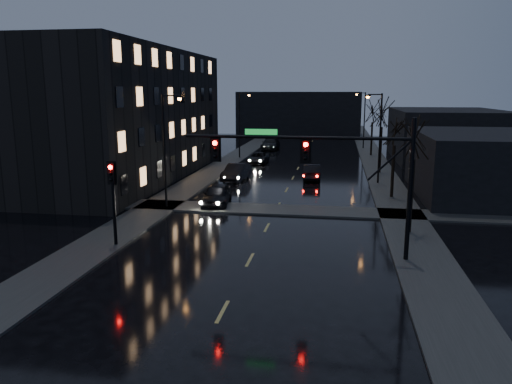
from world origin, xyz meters
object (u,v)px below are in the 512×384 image
at_px(oncoming_car_c, 258,158).
at_px(lead_car, 312,172).
at_px(oncoming_car_a, 217,195).
at_px(oncoming_car_d, 270,144).
at_px(oncoming_car_b, 236,172).

relative_size(oncoming_car_c, lead_car, 1.02).
xyz_separation_m(oncoming_car_a, oncoming_car_d, (-0.83, 35.62, 0.03)).
relative_size(oncoming_car_c, oncoming_car_d, 0.83).
height_order(oncoming_car_b, lead_car, oncoming_car_b).
relative_size(oncoming_car_b, oncoming_car_c, 1.04).
height_order(oncoming_car_c, oncoming_car_d, oncoming_car_d).
bearing_deg(oncoming_car_b, lead_car, 19.46).
bearing_deg(oncoming_car_b, oncoming_car_d, 96.64).
height_order(oncoming_car_a, oncoming_car_b, oncoming_car_b).
distance_m(oncoming_car_a, oncoming_car_d, 35.63).
bearing_deg(oncoming_car_a, oncoming_car_d, 86.37).
relative_size(oncoming_car_a, oncoming_car_c, 1.00).
distance_m(oncoming_car_a, lead_car, 13.44).
bearing_deg(oncoming_car_b, oncoming_car_c, 94.83).
xyz_separation_m(oncoming_car_a, oncoming_car_c, (-0.37, 21.41, -0.14)).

